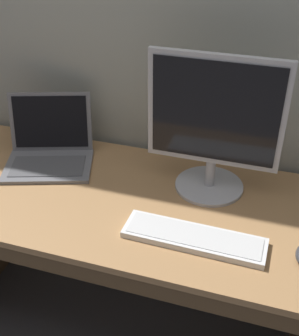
{
  "coord_description": "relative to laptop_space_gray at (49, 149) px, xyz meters",
  "views": [
    {
      "loc": [
        0.5,
        -1.19,
        1.69
      ],
      "look_at": [
        0.12,
        0.0,
        0.88
      ],
      "focal_mm": 47.39,
      "sensor_mm": 36.0,
      "label": 1
    }
  ],
  "objects": [
    {
      "name": "laptop_space_gray",
      "position": [
        0.0,
        0.0,
        0.0
      ],
      "size": [
        0.41,
        0.38,
        0.25
      ],
      "color": "slate",
      "rests_on": "desk"
    },
    {
      "name": "desk",
      "position": [
        0.34,
        -0.14,
        -0.3
      ],
      "size": [
        1.53,
        0.68,
        0.74
      ],
      "color": "#A87A4C",
      "rests_on": "ground"
    },
    {
      "name": "external_monitor",
      "position": [
        0.64,
        0.0,
        0.21
      ],
      "size": [
        0.46,
        0.25,
        0.51
      ],
      "color": "#B7B7BC",
      "rests_on": "desk"
    },
    {
      "name": "wired_keyboard",
      "position": [
        0.66,
        -0.29,
        -0.04
      ],
      "size": [
        0.45,
        0.13,
        0.02
      ],
      "color": "white",
      "rests_on": "desk"
    },
    {
      "name": "ground_plane",
      "position": [
        0.34,
        -0.13,
        -0.79
      ],
      "size": [
        14.0,
        14.0,
        0.0
      ],
      "primitive_type": "plane",
      "color": "#4C4C51"
    }
  ]
}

